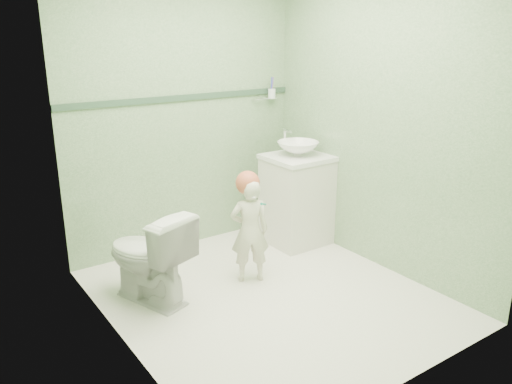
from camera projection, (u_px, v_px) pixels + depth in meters
ground at (267, 296)px, 3.88m from camera, size 2.50×2.50×0.00m
room_shell at (269, 139)px, 3.52m from camera, size 2.50×2.54×2.40m
trim_stripe at (184, 98)px, 4.44m from camera, size 2.20×0.02×0.05m
vanity at (297, 201)px, 4.77m from camera, size 0.52×0.50×0.80m
counter at (298, 158)px, 4.64m from camera, size 0.54×0.52×0.04m
basin at (298, 148)px, 4.62m from camera, size 0.37×0.37×0.13m
faucet at (285, 136)px, 4.74m from camera, size 0.03×0.13×0.18m
cup_holder at (271, 93)px, 4.89m from camera, size 0.26×0.07×0.21m
toilet at (148, 256)px, 3.73m from camera, size 0.60×0.78×0.70m
toddler at (250, 231)px, 4.02m from camera, size 0.36×0.31×0.83m
hair_cap at (248, 183)px, 3.92m from camera, size 0.19×0.19×0.19m
teal_toothbrush at (262, 203)px, 3.83m from camera, size 0.12×0.14×0.08m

